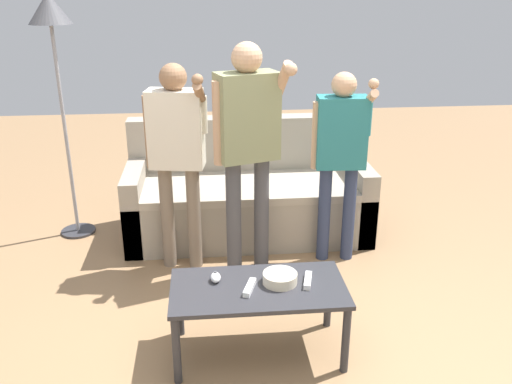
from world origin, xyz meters
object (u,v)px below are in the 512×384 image
(couch, at_px, (247,196))
(player_center, at_px, (248,134))
(game_remote_wand_far, at_px, (250,288))
(game_remote_wand_near, at_px, (308,280))
(player_right, at_px, (341,146))
(game_remote_nunchuk, at_px, (216,277))
(player_left, at_px, (177,145))
(coffee_table, at_px, (258,296))
(snack_bowl, at_px, (280,278))
(floor_lamp, at_px, (52,32))

(couch, height_order, player_center, player_center)
(couch, xyz_separation_m, game_remote_wand_far, (-0.12, -1.65, 0.13))
(game_remote_wand_near, bearing_deg, player_right, 68.39)
(game_remote_nunchuk, bearing_deg, player_center, 73.87)
(couch, height_order, player_left, player_left)
(couch, relative_size, coffee_table, 2.03)
(player_left, bearing_deg, player_right, 0.11)
(player_right, bearing_deg, snack_bowl, -118.78)
(snack_bowl, distance_m, game_remote_wand_near, 0.15)
(snack_bowl, height_order, game_remote_nunchuk, snack_bowl)
(game_remote_nunchuk, distance_m, game_remote_wand_far, 0.21)
(floor_lamp, distance_m, player_center, 1.68)
(game_remote_nunchuk, height_order, game_remote_wand_near, game_remote_nunchuk)
(game_remote_wand_near, bearing_deg, couch, 97.19)
(game_remote_wand_near, bearing_deg, player_left, 124.90)
(player_center, height_order, game_remote_wand_far, player_center)
(player_center, height_order, player_right, player_center)
(coffee_table, distance_m, game_remote_nunchuk, 0.26)
(coffee_table, bearing_deg, game_remote_wand_far, -148.48)
(couch, bearing_deg, snack_bowl, -88.20)
(snack_bowl, bearing_deg, player_center, 96.18)
(floor_lamp, bearing_deg, snack_bowl, -48.79)
(game_remote_wand_near, bearing_deg, game_remote_wand_far, -172.56)
(floor_lamp, bearing_deg, player_center, -28.96)
(player_center, distance_m, game_remote_wand_near, 1.13)
(coffee_table, bearing_deg, floor_lamp, 128.33)
(coffee_table, bearing_deg, player_center, 88.66)
(floor_lamp, distance_m, player_right, 2.27)
(game_remote_nunchuk, height_order, player_left, player_left)
(game_remote_nunchuk, distance_m, player_right, 1.42)
(player_center, bearing_deg, player_right, 9.47)
(snack_bowl, xyz_separation_m, player_left, (-0.58, 1.03, 0.48))
(snack_bowl, xyz_separation_m, game_remote_nunchuk, (-0.35, 0.05, -0.01))
(player_center, bearing_deg, player_left, 167.11)
(coffee_table, bearing_deg, game_remote_wand_near, 2.43)
(game_remote_nunchuk, xyz_separation_m, game_remote_wand_far, (0.18, -0.11, -0.01))
(couch, height_order, floor_lamp, floor_lamp)
(floor_lamp, bearing_deg, player_left, -35.99)
(couch, bearing_deg, game_remote_nunchuk, -101.08)
(game_remote_wand_far, bearing_deg, floor_lamp, 126.79)
(snack_bowl, relative_size, game_remote_nunchuk, 2.16)
(snack_bowl, distance_m, player_left, 1.28)
(game_remote_nunchuk, relative_size, player_left, 0.06)
(coffee_table, relative_size, floor_lamp, 0.50)
(floor_lamp, distance_m, player_left, 1.31)
(player_left, xyz_separation_m, player_right, (1.15, 0.00, -0.05))
(player_right, xyz_separation_m, game_remote_wand_far, (-0.74, -1.09, -0.44))
(couch, relative_size, game_remote_wand_far, 11.69)
(player_left, height_order, player_right, player_left)
(floor_lamp, xyz_separation_m, game_remote_wand_far, (1.30, -1.74, -1.18))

